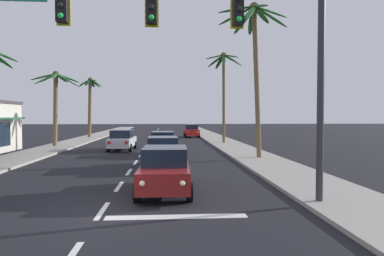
# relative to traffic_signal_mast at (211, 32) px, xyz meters

# --- Properties ---
(ground_plane) EXTENTS (220.00, 220.00, 0.00)m
(ground_plane) POSITION_rel_traffic_signal_mast_xyz_m (-3.29, -0.40, -5.40)
(ground_plane) COLOR black
(sidewalk_right) EXTENTS (3.20, 110.00, 0.14)m
(sidewalk_right) POSITION_rel_traffic_signal_mast_xyz_m (4.51, 19.60, -5.33)
(sidewalk_right) COLOR #9E998E
(sidewalk_right) RESTS_ON ground
(sidewalk_left) EXTENTS (3.20, 110.00, 0.14)m
(sidewalk_left) POSITION_rel_traffic_signal_mast_xyz_m (-11.09, 19.60, -5.33)
(sidewalk_left) COLOR #9E998E
(sidewalk_left) RESTS_ON ground
(lane_markings) EXTENTS (4.28, 89.32, 0.01)m
(lane_markings) POSITION_rel_traffic_signal_mast_xyz_m (-2.89, 20.53, -5.40)
(lane_markings) COLOR silver
(lane_markings) RESTS_ON ground
(traffic_signal_mast) EXTENTS (10.70, 0.41, 7.43)m
(traffic_signal_mast) POSITION_rel_traffic_signal_mast_xyz_m (0.00, 0.00, 0.00)
(traffic_signal_mast) COLOR #2D2D33
(traffic_signal_mast) RESTS_ON ground
(sedan_lead_at_stop_bar) EXTENTS (2.04, 4.49, 1.68)m
(sedan_lead_at_stop_bar) POSITION_rel_traffic_signal_mast_xyz_m (-1.44, 2.21, -4.55)
(sedan_lead_at_stop_bar) COLOR maroon
(sedan_lead_at_stop_bar) RESTS_ON ground
(sedan_third_in_queue) EXTENTS (2.00, 4.47, 1.68)m
(sedan_third_in_queue) POSITION_rel_traffic_signal_mast_xyz_m (-1.60, 8.53, -4.55)
(sedan_third_in_queue) COLOR silver
(sedan_third_in_queue) RESTS_ON ground
(sedan_fifth_in_queue) EXTENTS (2.02, 4.48, 1.68)m
(sedan_fifth_in_queue) POSITION_rel_traffic_signal_mast_xyz_m (-1.69, 14.86, -4.55)
(sedan_fifth_in_queue) COLOR #4C515B
(sedan_fifth_in_queue) RESTS_ON ground
(sedan_oncoming_far) EXTENTS (2.09, 4.51, 1.68)m
(sedan_oncoming_far) POSITION_rel_traffic_signal_mast_xyz_m (-5.06, 18.39, -4.55)
(sedan_oncoming_far) COLOR silver
(sedan_oncoming_far) RESTS_ON ground
(sedan_parked_nearest_kerb) EXTENTS (1.99, 4.47, 1.68)m
(sedan_parked_nearest_kerb) POSITION_rel_traffic_signal_mast_xyz_m (1.81, 35.65, -4.55)
(sedan_parked_nearest_kerb) COLOR red
(sedan_parked_nearest_kerb) RESTS_ON ground
(palm_left_third) EXTENTS (4.47, 4.67, 6.88)m
(palm_left_third) POSITION_rel_traffic_signal_mast_xyz_m (-11.38, 21.77, -0.44)
(palm_left_third) COLOR brown
(palm_left_third) RESTS_ON ground
(palm_left_farthest) EXTENTS (3.01, 3.09, 7.69)m
(palm_left_farthest) POSITION_rel_traffic_signal_mast_xyz_m (-11.13, 34.66, -0.23)
(palm_left_farthest) COLOR brown
(palm_left_farthest) RESTS_ON ground
(palm_right_second) EXTENTS (4.66, 4.70, 10.14)m
(palm_right_second) POSITION_rel_traffic_signal_mast_xyz_m (4.28, 11.72, 2.28)
(palm_right_second) COLOR brown
(palm_right_second) RESTS_ON ground
(palm_right_third) EXTENTS (3.87, 3.64, 9.17)m
(palm_right_third) POSITION_rel_traffic_signal_mast_xyz_m (4.29, 24.29, 1.48)
(palm_right_third) COLOR brown
(palm_right_third) RESTS_ON ground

